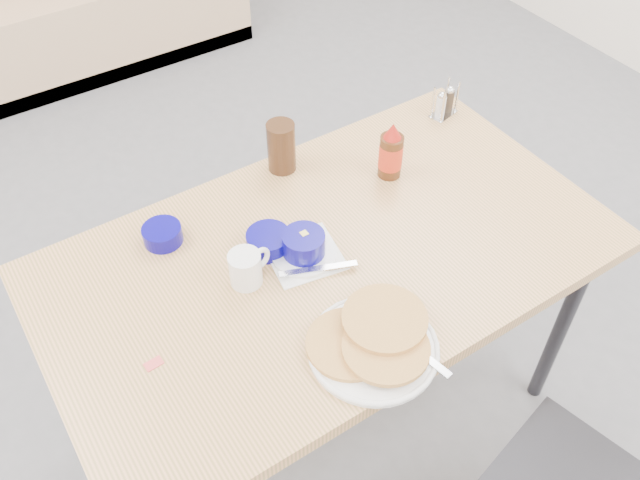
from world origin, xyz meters
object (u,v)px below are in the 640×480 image
grits_setting (304,247)px  syrup_bottle (391,153)px  amber_tumbler (281,147)px  butter_bowl (268,242)px  booth_bench (51,0)px  dining_table (329,269)px  condiment_caddy (444,104)px  coffee_mug (247,268)px  pancake_plate (373,342)px  creamer_bowl (163,235)px

grits_setting → syrup_bottle: (0.36, 0.13, 0.04)m
amber_tumbler → butter_bowl: bearing=-127.1°
butter_bowl → syrup_bottle: syrup_bottle is taller
booth_bench → dining_table: 2.56m
dining_table → condiment_caddy: bearing=25.2°
booth_bench → amber_tumbler: 2.25m
dining_table → syrup_bottle: (0.30, 0.16, 0.14)m
syrup_bottle → grits_setting: bearing=-160.0°
coffee_mug → syrup_bottle: 0.53m
coffee_mug → dining_table: bearing=-8.4°
dining_table → coffee_mug: (-0.21, 0.03, 0.11)m
dining_table → pancake_plate: (-0.08, -0.29, 0.08)m
creamer_bowl → amber_tumbler: bearing=11.4°
creamer_bowl → butter_bowl: butter_bowl is taller
creamer_bowl → coffee_mug: bearing=-63.7°
creamer_bowl → amber_tumbler: amber_tumbler is taller
amber_tumbler → condiment_caddy: 0.54m
dining_table → grits_setting: size_ratio=6.70×
booth_bench → amber_tumbler: (0.07, -2.19, 0.48)m
condiment_caddy → syrup_bottle: 0.34m
booth_bench → creamer_bowl: (-0.32, -2.27, 0.43)m
pancake_plate → syrup_bottle: bearing=49.4°
amber_tumbler → booth_bench: bearing=91.8°
pancake_plate → coffee_mug: bearing=112.8°
butter_bowl → syrup_bottle: (0.42, 0.06, 0.05)m
booth_bench → condiment_caddy: bearing=-74.9°
coffee_mug → butter_bowl: 0.11m
grits_setting → condiment_caddy: 0.72m
pancake_plate → creamer_bowl: 0.60m
booth_bench → condiment_caddy: size_ratio=18.09×
booth_bench → butter_bowl: booth_bench is taller
grits_setting → creamer_bowl: 0.36m
pancake_plate → butter_bowl: pancake_plate is taller
pancake_plate → creamer_bowl: pancake_plate is taller
pancake_plate → butter_bowl: size_ratio=2.70×
dining_table → butter_bowl: butter_bowl is taller
booth_bench → condiment_caddy: 2.37m
pancake_plate → amber_tumbler: amber_tumbler is taller
booth_bench → syrup_bottle: bearing=-82.8°
creamer_bowl → syrup_bottle: bearing=-9.5°
creamer_bowl → syrup_bottle: size_ratio=0.58×
condiment_caddy → coffee_mug: bearing=-176.4°
dining_table → grits_setting: grits_setting is taller
booth_bench → grits_setting: 2.55m
butter_bowl → condiment_caddy: 0.75m
pancake_plate → dining_table: bearing=74.9°
coffee_mug → amber_tumbler: (0.28, 0.31, 0.03)m
butter_bowl → condiment_caddy: size_ratio=1.04×
amber_tumbler → syrup_bottle: (0.23, -0.18, 0.00)m
creamer_bowl → condiment_caddy: size_ratio=0.93×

